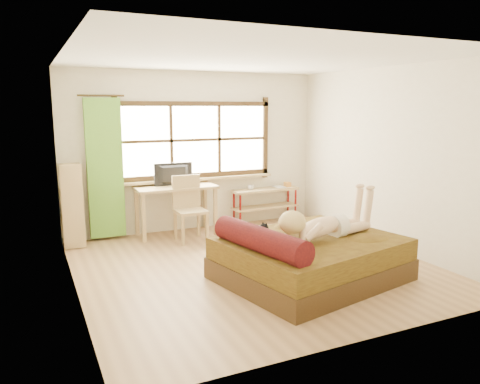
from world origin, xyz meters
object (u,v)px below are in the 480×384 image
desk (176,193)px  chair (189,204)px  pipe_shelf (266,198)px  kitten (255,233)px  bed (308,258)px  woman (325,213)px  bookshelf (72,204)px

desk → chair: size_ratio=1.28×
desk → pipe_shelf: bearing=3.9°
kitten → chair: chair is taller
bed → desk: (-0.85, 2.68, 0.43)m
woman → pipe_shelf: (0.70, 2.84, -0.37)m
pipe_shelf → kitten: bearing=-122.5°
woman → desk: size_ratio=1.10×
woman → kitten: woman is taller
woman → kitten: size_ratio=4.67×
pipe_shelf → bookshelf: (-3.37, 0.00, 0.18)m
woman → bed: bearing=156.9°
chair → bookshelf: bookshelf is taller
bed → desk: bearing=95.6°
woman → kitten: bearing=158.1°
kitten → desk: size_ratio=0.24×
woman → chair: woman is taller
woman → chair: bearing=99.9°
pipe_shelf → bookshelf: 3.37m
kitten → pipe_shelf: kitten is taller
woman → pipe_shelf: 2.94m
bed → kitten: bed is taller
desk → pipe_shelf: desk is taller
bed → pipe_shelf: (0.90, 2.80, 0.18)m
woman → chair: size_ratio=1.41×
chair → bed: bearing=-72.1°
bed → desk: size_ratio=1.81×
chair → kitten: bearing=-87.9°
bed → chair: size_ratio=2.31×
pipe_shelf → bed: bearing=-110.0°
bed → pipe_shelf: size_ratio=1.86×
bed → kitten: (-0.67, 0.11, 0.36)m
desk → bookshelf: bookshelf is taller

